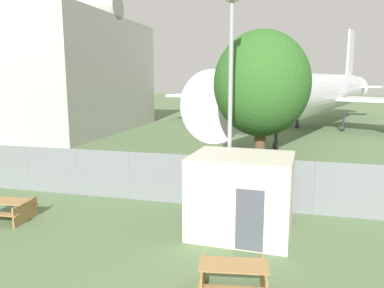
{
  "coord_description": "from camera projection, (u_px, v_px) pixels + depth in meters",
  "views": [
    {
      "loc": [
        3.96,
        -4.3,
        5.16
      ],
      "look_at": [
        -0.5,
        13.11,
        2.0
      ],
      "focal_mm": 35.0,
      "sensor_mm": 36.0,
      "label": 1
    }
  ],
  "objects": [
    {
      "name": "hangar_building",
      "position": [
        11.0,
        74.0,
        38.57
      ],
      "size": [
        24.58,
        18.3,
        12.89
      ],
      "color": "#B2B2AD",
      "rests_on": "ground"
    },
    {
      "name": "perimeter_fence",
      "position": [
        186.0,
        179.0,
        15.43
      ],
      "size": [
        56.07,
        0.07,
        2.09
      ],
      "color": "gray",
      "rests_on": "ground"
    },
    {
      "name": "airplane",
      "position": [
        318.0,
        94.0,
        36.62
      ],
      "size": [
        34.23,
        41.77,
        11.29
      ],
      "rotation": [
        0.0,
        0.0,
        -1.88
      ],
      "color": "silver",
      "rests_on": "ground"
    },
    {
      "name": "portable_cabin",
      "position": [
        241.0,
        195.0,
        12.39
      ],
      "size": [
        3.39,
        2.73,
        2.7
      ],
      "rotation": [
        0.0,
        0.0,
        -0.05
      ],
      "color": "beige",
      "rests_on": "ground"
    },
    {
      "name": "picnic_bench_near_cabin",
      "position": [
        4.0,
        207.0,
        13.74
      ],
      "size": [
        1.98,
        1.52,
        0.76
      ],
      "rotation": [
        0.0,
        0.0,
        0.06
      ],
      "color": "#A37A47",
      "rests_on": "ground"
    },
    {
      "name": "picnic_bench_open_grass",
      "position": [
        233.0,
        275.0,
        9.01
      ],
      "size": [
        1.85,
        1.64,
        0.76
      ],
      "rotation": [
        0.0,
        0.0,
        0.15
      ],
      "color": "#A37A47",
      "rests_on": "ground"
    },
    {
      "name": "tree_left_of_cabin",
      "position": [
        262.0,
        84.0,
        16.39
      ],
      "size": [
        4.22,
        4.22,
        7.25
      ],
      "color": "brown",
      "rests_on": "ground"
    },
    {
      "name": "light_mast",
      "position": [
        231.0,
        84.0,
        13.46
      ],
      "size": [
        0.44,
        0.44,
        8.18
      ],
      "color": "#99999E",
      "rests_on": "ground"
    }
  ]
}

